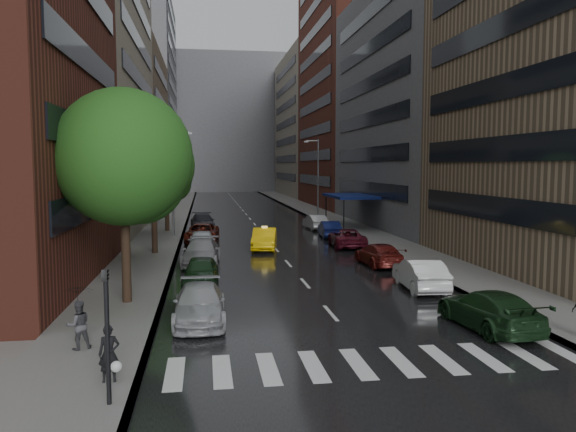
{
  "coord_description": "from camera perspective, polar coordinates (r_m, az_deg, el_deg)",
  "views": [
    {
      "loc": [
        -5.14,
        -18.46,
        6.17
      ],
      "look_at": [
        0.0,
        16.11,
        3.0
      ],
      "focal_mm": 35.0,
      "sensor_mm": 36.0,
      "label": 1
    }
  ],
  "objects": [
    {
      "name": "ground",
      "position": [
        20.13,
        6.93,
        -12.7
      ],
      "size": [
        220.0,
        220.0,
        0.0
      ],
      "primitive_type": "plane",
      "color": "gray",
      "rests_on": "ground"
    },
    {
      "name": "road",
      "position": [
        68.93,
        -4.15,
        0.03
      ],
      "size": [
        14.0,
        140.0,
        0.01
      ],
      "primitive_type": "cube",
      "color": "black",
      "rests_on": "ground"
    },
    {
      "name": "sidewalk_left",
      "position": [
        68.84,
        -11.64,
        -0.01
      ],
      "size": [
        4.0,
        140.0,
        0.15
      ],
      "primitive_type": "cube",
      "color": "gray",
      "rests_on": "ground"
    },
    {
      "name": "sidewalk_right",
      "position": [
        70.17,
        3.2,
        0.19
      ],
      "size": [
        4.0,
        140.0,
        0.15
      ],
      "primitive_type": "cube",
      "color": "gray",
      "rests_on": "ground"
    },
    {
      "name": "crosswalk",
      "position": [
        18.37,
        9.26,
        -14.47
      ],
      "size": [
        13.15,
        2.8,
        0.01
      ],
      "color": "silver",
      "rests_on": "ground"
    },
    {
      "name": "buildings_left",
      "position": [
        78.49,
        -15.98,
        12.17
      ],
      "size": [
        8.0,
        108.0,
        38.0
      ],
      "color": "maroon",
      "rests_on": "ground"
    },
    {
      "name": "buildings_right",
      "position": [
        78.32,
        6.63,
        11.64
      ],
      "size": [
        8.05,
        109.1,
        36.0
      ],
      "color": "#937A5B",
      "rests_on": "ground"
    },
    {
      "name": "building_far",
      "position": [
        136.91,
        -6.37,
        9.26
      ],
      "size": [
        40.0,
        14.0,
        32.0
      ],
      "primitive_type": "cube",
      "color": "slate",
      "rests_on": "ground"
    },
    {
      "name": "tree_near",
      "position": [
        25.38,
        -16.37,
        5.73
      ],
      "size": [
        5.96,
        5.96,
        9.5
      ],
      "color": "#382619",
      "rests_on": "ground"
    },
    {
      "name": "tree_mid",
      "position": [
        39.4,
        -13.55,
        5.01
      ],
      "size": [
        5.64,
        5.64,
        8.98
      ],
      "color": "#382619",
      "rests_on": "ground"
    },
    {
      "name": "tree_far",
      "position": [
        52.59,
        -12.26,
        3.99
      ],
      "size": [
        4.76,
        4.76,
        7.58
      ],
      "color": "#382619",
      "rests_on": "ground"
    },
    {
      "name": "taxi",
      "position": [
        41.15,
        -2.4,
        -2.34
      ],
      "size": [
        2.41,
        4.98,
        1.57
      ],
      "primitive_type": "imported",
      "rotation": [
        0.0,
        0.0,
        -0.16
      ],
      "color": "yellow",
      "rests_on": "ground"
    },
    {
      "name": "parked_cars_left",
      "position": [
        39.24,
        -8.77,
        -2.8
      ],
      "size": [
        2.95,
        36.73,
        1.58
      ],
      "color": "#A6A7AB",
      "rests_on": "ground"
    },
    {
      "name": "parked_cars_right",
      "position": [
        36.8,
        8.3,
        -3.38
      ],
      "size": [
        2.75,
        38.42,
        1.56
      ],
      "color": "#17341A",
      "rests_on": "ground"
    },
    {
      "name": "ped_bag_walker",
      "position": [
        16.8,
        -17.67,
        -13.28
      ],
      "size": [
        0.67,
        0.48,
        1.59
      ],
      "color": "black",
      "rests_on": "sidewalk_left"
    },
    {
      "name": "ped_black_umbrella",
      "position": [
        19.79,
        -20.55,
        -9.12
      ],
      "size": [
        0.96,
        0.98,
        2.09
      ],
      "color": "#444448",
      "rests_on": "sidewalk_left"
    },
    {
      "name": "traffic_light",
      "position": [
        14.94,
        -17.91,
        -10.36
      ],
      "size": [
        0.18,
        0.15,
        3.45
      ],
      "color": "black",
      "rests_on": "sidewalk_left"
    },
    {
      "name": "street_lamp_left",
      "position": [
        48.55,
        -11.53,
        3.57
      ],
      "size": [
        1.74,
        0.22,
        9.0
      ],
      "color": "gray",
      "rests_on": "sidewalk_left"
    },
    {
      "name": "street_lamp_right",
      "position": [
        64.76,
        3.0,
        4.04
      ],
      "size": [
        1.74,
        0.22,
        9.0
      ],
      "color": "gray",
      "rests_on": "sidewalk_right"
    },
    {
      "name": "awning",
      "position": [
        55.38,
        6.33,
        2.01
      ],
      "size": [
        4.0,
        8.0,
        3.12
      ],
      "color": "navy",
      "rests_on": "sidewalk_right"
    }
  ]
}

